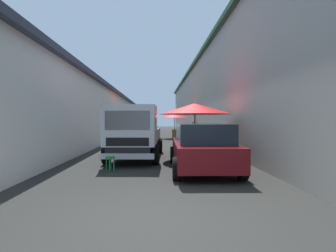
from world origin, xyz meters
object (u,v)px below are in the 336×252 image
object	(u,v)px
fruit_stall_near_right	(138,115)
vendor_in_shade	(192,130)
plastic_stool	(110,160)
fruit_stall_far_left	(175,118)
vendor_by_crates	(139,131)
parked_scooter	(111,144)
fruit_stall_near_left	(196,114)
hatchback_car	(202,147)
delivery_truck	(134,134)

from	to	relation	value
fruit_stall_near_right	vendor_in_shade	bearing A→B (deg)	-115.59
vendor_in_shade	plastic_stool	size ratio (longest dim) A/B	3.52
fruit_stall_far_left	vendor_by_crates	bearing A→B (deg)	156.42
fruit_stall_far_left	parked_scooter	bearing A→B (deg)	158.98
fruit_stall_near_left	vendor_by_crates	xyz separation A→B (m)	(5.60, 2.65, -0.90)
fruit_stall_near_right	fruit_stall_far_left	size ratio (longest dim) A/B	1.08
fruit_stall_far_left	hatchback_car	distance (m)	13.90
hatchback_car	plastic_stool	world-z (taller)	hatchback_car
fruit_stall_near_left	vendor_in_shade	bearing A→B (deg)	-7.12
fruit_stall_near_right	fruit_stall_far_left	bearing A→B (deg)	-61.52
vendor_in_shade	fruit_stall_near_left	bearing A→B (deg)	172.88
fruit_stall_far_left	parked_scooter	distance (m)	10.37
fruit_stall_near_left	vendor_by_crates	bearing A→B (deg)	25.28
fruit_stall_near_right	parked_scooter	size ratio (longest dim) A/B	1.55
fruit_stall_near_left	vendor_in_shade	size ratio (longest dim) A/B	1.88
vendor_by_crates	plastic_stool	world-z (taller)	vendor_by_crates
fruit_stall_near_right	hatchback_car	xyz separation A→B (m)	(-12.23, -2.91, -1.20)
fruit_stall_near_left	hatchback_car	world-z (taller)	fruit_stall_near_left
vendor_by_crates	fruit_stall_near_left	bearing A→B (deg)	-154.72
fruit_stall_near_right	plastic_stool	world-z (taller)	fruit_stall_near_right
fruit_stall_near_right	fruit_stall_near_left	world-z (taller)	fruit_stall_near_right
fruit_stall_far_left	plastic_stool	bearing A→B (deg)	167.97
parked_scooter	plastic_stool	distance (m)	4.30
plastic_stool	delivery_truck	bearing A→B (deg)	-17.02
fruit_stall_near_right	delivery_truck	distance (m)	10.41
plastic_stool	fruit_stall_near_left	bearing A→B (deg)	-52.96
hatchback_car	vendor_in_shade	xyz separation A→B (m)	(10.29, -1.14, 0.14)
hatchback_car	vendor_by_crates	bearing A→B (deg)	17.59
fruit_stall_near_right	parked_scooter	distance (m)	8.13
delivery_truck	vendor_by_crates	size ratio (longest dim) A/B	3.14
fruit_stall_near_right	fruit_stall_near_left	xyz separation A→B (m)	(-9.94, -3.05, -0.12)
fruit_stall_near_left	hatchback_car	size ratio (longest dim) A/B	0.73
fruit_stall_far_left	vendor_in_shade	distance (m)	3.83
vendor_in_shade	plastic_stool	world-z (taller)	vendor_in_shade
fruit_stall_near_left	parked_scooter	bearing A→B (deg)	62.09
fruit_stall_far_left	parked_scooter	world-z (taller)	fruit_stall_far_left
hatchback_car	delivery_truck	xyz separation A→B (m)	(1.87, 2.28, 0.30)
delivery_truck	parked_scooter	world-z (taller)	delivery_truck
fruit_stall_near_left	parked_scooter	world-z (taller)	fruit_stall_near_left
fruit_stall_near_right	delivery_truck	size ratio (longest dim) A/B	0.52
vendor_by_crates	parked_scooter	world-z (taller)	vendor_by_crates
delivery_truck	plastic_stool	world-z (taller)	delivery_truck
delivery_truck	vendor_in_shade	world-z (taller)	delivery_truck
fruit_stall_near_right	parked_scooter	bearing A→B (deg)	175.13
plastic_stool	fruit_stall_far_left	bearing A→B (deg)	-12.03
vendor_in_shade	parked_scooter	xyz separation A→B (m)	(-6.02, 4.73, -0.42)
fruit_stall_near_right	fruit_stall_near_left	bearing A→B (deg)	-162.94
delivery_truck	vendor_by_crates	distance (m)	6.02
fruit_stall_far_left	delivery_truck	bearing A→B (deg)	168.75
fruit_stall_near_right	plastic_stool	size ratio (longest dim) A/B	6.00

